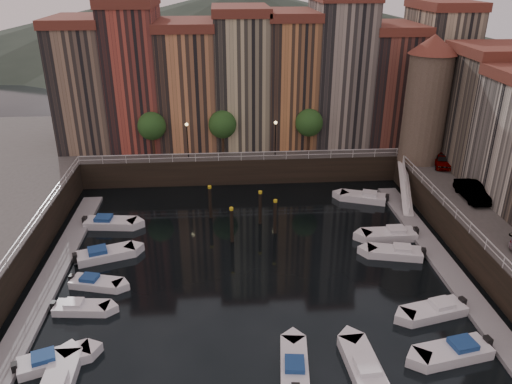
{
  "coord_description": "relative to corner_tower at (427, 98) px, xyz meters",
  "views": [
    {
      "loc": [
        -2.18,
        -36.98,
        23.06
      ],
      "look_at": [
        0.81,
        4.0,
        4.45
      ],
      "focal_mm": 35.0,
      "sensor_mm": 36.0,
      "label": 1
    }
  ],
  "objects": [
    {
      "name": "boat_left_2",
      "position": [
        -32.43,
        -17.82,
        -9.86
      ],
      "size": [
        4.38,
        2.5,
        0.98
      ],
      "rotation": [
        0.0,
        0.0,
        -0.25
      ],
      "color": "silver",
      "rests_on": "ground"
    },
    {
      "name": "car_b",
      "position": [
        1.1,
        -10.55,
        -6.42
      ],
      "size": [
        1.7,
        4.73,
        1.55
      ],
      "primitive_type": "imported",
      "rotation": [
        0.0,
        0.0,
        -0.01
      ],
      "color": "gray",
      "rests_on": "quay_right"
    },
    {
      "name": "boat_left_4",
      "position": [
        -33.26,
        -7.76,
        -9.8
      ],
      "size": [
        5.22,
        2.38,
        1.18
      ],
      "rotation": [
        0.0,
        0.0,
        -0.11
      ],
      "color": "silver",
      "rests_on": "ground"
    },
    {
      "name": "boat_right_0",
      "position": [
        -7.58,
        -27.45,
        -9.79
      ],
      "size": [
        5.37,
        2.81,
        1.2
      ],
      "rotation": [
        0.0,
        0.0,
        3.33
      ],
      "color": "silver",
      "rests_on": "ground"
    },
    {
      "name": "boat_right_2",
      "position": [
        -7.31,
        -15.14,
        -9.81
      ],
      "size": [
        5.04,
        2.75,
        1.13
      ],
      "rotation": [
        0.0,
        0.0,
        2.92
      ],
      "color": "silver",
      "rests_on": "ground"
    },
    {
      "name": "boat_left_0",
      "position": [
        -33.27,
        -26.28,
        -9.84
      ],
      "size": [
        4.71,
        3.06,
        1.06
      ],
      "rotation": [
        0.0,
        0.0,
        0.35
      ],
      "color": "silver",
      "rests_on": "ground"
    },
    {
      "name": "boat_left_1",
      "position": [
        -32.83,
        -20.94,
        -9.87
      ],
      "size": [
        4.26,
        1.9,
        0.96
      ],
      "rotation": [
        0.0,
        0.0,
        -0.1
      ],
      "color": "silver",
      "rests_on": "ground"
    },
    {
      "name": "boat_right_4",
      "position": [
        -7.0,
        -3.79,
        -9.8
      ],
      "size": [
        5.2,
        3.38,
        1.17
      ],
      "rotation": [
        0.0,
        0.0,
        2.79
      ],
      "color": "silver",
      "rests_on": "ground"
    },
    {
      "name": "boat_left_3",
      "position": [
        -32.57,
        -13.63,
        -9.8
      ],
      "size": [
        5.23,
        3.28,
        1.17
      ],
      "rotation": [
        0.0,
        0.0,
        0.32
      ],
      "color": "silver",
      "rests_on": "ground"
    },
    {
      "name": "promenade_trees",
      "position": [
        -21.33,
        3.7,
        -3.61
      ],
      "size": [
        21.2,
        3.2,
        5.2
      ],
      "color": "black",
      "rests_on": "quay_far"
    },
    {
      "name": "boat_near_3",
      "position": [
        -13.8,
        -28.3,
        -9.79
      ],
      "size": [
        2.19,
        5.26,
        1.2
      ],
      "rotation": [
        0.0,
        0.0,
        1.63
      ],
      "color": "silver",
      "rests_on": "ground"
    },
    {
      "name": "gangway",
      "position": [
        -2.9,
        -4.5,
        -8.28
      ],
      "size": [
        2.78,
        8.32,
        3.73
      ],
      "color": "white",
      "rests_on": "ground"
    },
    {
      "name": "quay_far",
      "position": [
        -20.0,
        11.5,
        -8.69
      ],
      "size": [
        80.0,
        20.0,
        3.0
      ],
      "primitive_type": "cube",
      "color": "black",
      "rests_on": "ground"
    },
    {
      "name": "ground",
      "position": [
        -20.0,
        -14.5,
        -10.19
      ],
      "size": [
        200.0,
        200.0,
        0.0
      ],
      "primitive_type": "plane",
      "color": "black",
      "rests_on": "ground"
    },
    {
      "name": "corner_tower",
      "position": [
        0.0,
        0.0,
        0.0
      ],
      "size": [
        5.2,
        5.2,
        13.8
      ],
      "color": "#6B5B4C",
      "rests_on": "quay_right"
    },
    {
      "name": "mooring_pilings",
      "position": [
        -20.23,
        -9.13,
        -8.54
      ],
      "size": [
        6.46,
        5.33,
        3.78
      ],
      "color": "black",
      "rests_on": "ground"
    },
    {
      "name": "boat_near_2",
      "position": [
        -18.05,
        -27.76,
        -9.83
      ],
      "size": [
        2.19,
        4.78,
        1.08
      ],
      "rotation": [
        0.0,
        0.0,
        1.46
      ],
      "color": "silver",
      "rests_on": "ground"
    },
    {
      "name": "dock_right",
      "position": [
        -3.8,
        -15.5,
        -10.02
      ],
      "size": [
        2.0,
        28.0,
        0.35
      ],
      "primitive_type": "cube",
      "color": "gray",
      "rests_on": "ground"
    },
    {
      "name": "railings",
      "position": [
        -20.0,
        -9.62,
        -6.41
      ],
      "size": [
        36.08,
        34.04,
        0.52
      ],
      "color": "white",
      "rests_on": "ground"
    },
    {
      "name": "boat_near_0",
      "position": [
        -32.36,
        -28.15,
        -9.81
      ],
      "size": [
        1.87,
        5.01,
        1.15
      ],
      "rotation": [
        0.0,
        0.0,
        1.58
      ],
      "color": "silver",
      "rests_on": "ground"
    },
    {
      "name": "mountains",
      "position": [
        -18.28,
        95.5,
        -2.28
      ],
      "size": [
        145.0,
        100.0,
        18.0
      ],
      "color": "#2D382D",
      "rests_on": "ground"
    },
    {
      "name": "street_lamps",
      "position": [
        -21.0,
        2.7,
        -4.3
      ],
      "size": [
        10.36,
        0.36,
        4.18
      ],
      "color": "black",
      "rests_on": "quay_far"
    },
    {
      "name": "boat_right_1",
      "position": [
        -7.14,
        -23.21,
        -9.81
      ],
      "size": [
        5.1,
        2.83,
        1.14
      ],
      "rotation": [
        0.0,
        0.0,
        3.37
      ],
      "color": "silver",
      "rests_on": "ground"
    },
    {
      "name": "dock_left",
      "position": [
        -36.2,
        -15.5,
        -10.02
      ],
      "size": [
        2.0,
        28.0,
        0.35
      ],
      "primitive_type": "cube",
      "color": "gray",
      "rests_on": "ground"
    },
    {
      "name": "car_a",
      "position": [
        1.83,
        -2.12,
        -6.5
      ],
      "size": [
        2.72,
        4.39,
        1.4
      ],
      "primitive_type": "imported",
      "rotation": [
        0.0,
        0.0,
        -0.28
      ],
      "color": "gray",
      "rests_on": "quay_right"
    },
    {
      "name": "boat_right_3",
      "position": [
        -6.82,
        -12.01,
        -9.79
      ],
      "size": [
        5.18,
        1.89,
        1.19
      ],
      "rotation": [
        0.0,
        0.0,
        3.14
      ],
      "color": "silver",
      "rests_on": "ground"
    },
    {
      "name": "far_terrace",
      "position": [
        -16.69,
        9.0,
        0.76
      ],
      "size": [
        48.7,
        10.3,
        17.5
      ],
      "color": "#816852",
      "rests_on": "quay_far"
    }
  ]
}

